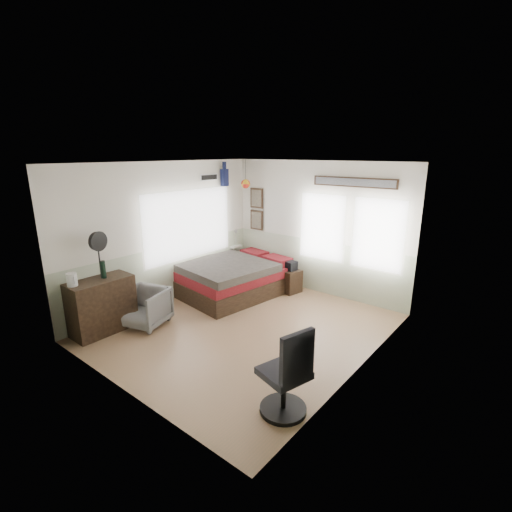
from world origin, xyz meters
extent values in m
cube|color=#9E7A57|center=(0.00, 0.00, -0.01)|extent=(4.00, 4.50, 0.01)
cube|color=white|center=(0.00, 2.25, 1.35)|extent=(4.00, 0.02, 2.70)
cube|color=white|center=(0.00, -2.25, 1.35)|extent=(4.00, 0.02, 2.70)
cube|color=white|center=(-2.00, 0.00, 1.35)|extent=(0.02, 4.50, 2.70)
cube|color=white|center=(2.00, 0.00, 1.35)|extent=(0.02, 4.50, 2.70)
cube|color=white|center=(0.00, 0.00, 2.70)|extent=(4.00, 4.50, 0.02)
cube|color=#B1BCA3|center=(0.00, 2.24, 0.55)|extent=(4.00, 0.01, 1.10)
cube|color=#B1BCA3|center=(-1.99, 0.00, 0.55)|extent=(0.01, 4.50, 1.10)
cube|color=#B1BCA3|center=(1.99, 0.00, 0.55)|extent=(0.01, 4.50, 1.10)
cube|color=silver|center=(-1.96, 0.55, 1.45)|extent=(0.03, 2.20, 1.35)
cube|color=silver|center=(0.15, 2.21, 1.40)|extent=(0.95, 0.03, 1.30)
cube|color=silver|center=(1.30, 2.21, 1.40)|extent=(0.95, 0.03, 1.30)
cube|color=#332214|center=(-1.55, 2.21, 1.35)|extent=(0.35, 0.03, 0.45)
cube|color=#332214|center=(-1.55, 2.21, 1.85)|extent=(0.35, 0.03, 0.45)
cube|color=#7F7259|center=(-1.55, 2.20, 1.35)|extent=(0.27, 0.01, 0.37)
cube|color=#7F7259|center=(-1.55, 2.20, 1.85)|extent=(0.27, 0.01, 0.37)
cube|color=#332214|center=(0.75, 2.21, 2.32)|extent=(1.65, 0.03, 0.18)
cube|color=gray|center=(0.75, 2.20, 2.32)|extent=(1.58, 0.01, 0.13)
cube|color=white|center=(-1.97, 1.15, 2.35)|extent=(0.02, 0.48, 0.14)
sphere|color=red|center=(-1.65, 1.95, 2.18)|extent=(0.20, 0.20, 0.20)
cube|color=black|center=(-1.19, 1.07, 0.17)|extent=(1.80, 2.36, 0.35)
cube|color=maroon|center=(-1.19, 1.07, 0.44)|extent=(1.76, 2.31, 0.20)
cube|color=#35312F|center=(-1.19, 0.83, 0.62)|extent=(1.78, 1.82, 0.15)
cube|color=maroon|center=(-1.54, 1.94, 0.62)|extent=(0.64, 0.45, 0.15)
cube|color=maroon|center=(-0.83, 1.94, 0.62)|extent=(0.64, 0.45, 0.15)
cube|color=black|center=(-1.74, -1.56, 0.45)|extent=(0.48, 1.00, 0.90)
imported|color=slate|center=(-1.40, -1.00, 0.32)|extent=(0.86, 0.88, 0.64)
cube|color=black|center=(-0.40, 1.86, 0.24)|extent=(0.55, 0.47, 0.48)
cylinder|color=black|center=(1.69, -1.32, 0.03)|extent=(0.54, 0.54, 0.05)
cylinder|color=black|center=(1.69, -1.32, 0.26)|extent=(0.06, 0.06, 0.41)
cube|color=#242529|center=(1.69, -1.32, 0.50)|extent=(0.59, 0.59, 0.08)
cube|color=#242529|center=(1.89, -1.38, 0.81)|extent=(0.18, 0.44, 0.54)
cylinder|color=silver|center=(-1.77, -1.96, 1.00)|extent=(0.15, 0.15, 0.20)
cube|color=silver|center=(-1.68, -1.96, 1.01)|extent=(0.02, 0.02, 0.12)
cylinder|color=black|center=(-1.74, -1.47, 1.04)|extent=(0.07, 0.07, 0.29)
cylinder|color=black|center=(-1.77, -1.50, 1.20)|extent=(0.02, 0.02, 0.59)
cylinder|color=black|center=(-1.77, -1.50, 1.51)|extent=(0.13, 0.30, 0.30)
cylinder|color=black|center=(-1.73, -1.50, 1.51)|extent=(0.09, 0.31, 0.32)
cube|color=black|center=(-0.40, 1.86, 0.58)|extent=(0.36, 0.26, 0.19)
camera|label=1|loc=(3.72, -4.32, 2.87)|focal=26.00mm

